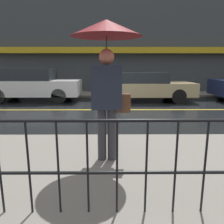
# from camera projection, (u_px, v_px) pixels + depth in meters

# --- Properties ---
(ground_plane) EXTENTS (80.00, 80.00, 0.00)m
(ground_plane) POSITION_uv_depth(u_px,v_px,m) (120.00, 110.00, 8.49)
(ground_plane) COLOR black
(sidewalk_near) EXTENTS (28.00, 3.01, 0.10)m
(sidewalk_near) POSITION_uv_depth(u_px,v_px,m) (133.00, 165.00, 3.63)
(sidewalk_near) COLOR slate
(sidewalk_near) RESTS_ON ground_plane
(sidewalk_far) EXTENTS (28.00, 2.15, 0.10)m
(sidewalk_far) POSITION_uv_depth(u_px,v_px,m) (117.00, 94.00, 12.90)
(sidewalk_far) COLOR slate
(sidewalk_far) RESTS_ON ground_plane
(lane_marking) EXTENTS (25.20, 0.12, 0.01)m
(lane_marking) POSITION_uv_depth(u_px,v_px,m) (120.00, 110.00, 8.49)
(lane_marking) COLOR gold
(lane_marking) RESTS_ON ground_plane
(building_storefront) EXTENTS (28.00, 0.85, 6.80)m
(building_storefront) POSITION_uv_depth(u_px,v_px,m) (117.00, 38.00, 13.40)
(building_storefront) COLOR #383D42
(building_storefront) RESTS_ON ground_plane
(railing_foreground) EXTENTS (12.00, 0.04, 1.05)m
(railing_foreground) POSITION_uv_depth(u_px,v_px,m) (147.00, 156.00, 2.26)
(railing_foreground) COLOR black
(railing_foreground) RESTS_ON sidewalk_near
(pedestrian) EXTENTS (1.10, 1.10, 2.25)m
(pedestrian) POSITION_uv_depth(u_px,v_px,m) (107.00, 53.00, 3.38)
(pedestrian) COLOR #333338
(pedestrian) RESTS_ON sidewalk_near
(car_white) EXTENTS (4.41, 1.78, 1.56)m
(car_white) POSITION_uv_depth(u_px,v_px,m) (33.00, 85.00, 10.52)
(car_white) COLOR silver
(car_white) RESTS_ON ground_plane
(car_tan) EXTENTS (4.64, 1.95, 1.37)m
(car_tan) POSITION_uv_depth(u_px,v_px,m) (143.00, 86.00, 10.57)
(car_tan) COLOR tan
(car_tan) RESTS_ON ground_plane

